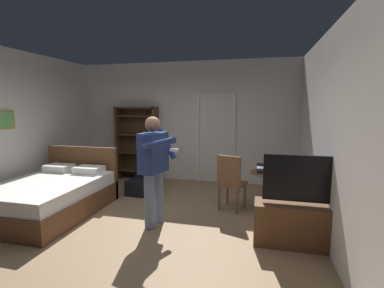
% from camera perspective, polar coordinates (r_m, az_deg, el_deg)
% --- Properties ---
extents(ground_plane, '(5.99, 5.99, 0.00)m').
position_cam_1_polar(ground_plane, '(4.44, -11.34, -16.49)').
color(ground_plane, '#997A56').
extents(wall_back, '(5.54, 0.12, 2.87)m').
position_cam_1_polar(wall_back, '(6.67, -1.56, 4.62)').
color(wall_back, silver).
rests_on(wall_back, ground_plane).
extents(wall_right, '(0.12, 5.68, 2.87)m').
position_cam_1_polar(wall_right, '(3.79, 28.33, 1.06)').
color(wall_right, silver).
rests_on(wall_right, ground_plane).
extents(doorway_frame, '(0.93, 0.08, 2.13)m').
position_cam_1_polar(doorway_frame, '(6.45, 4.92, 2.60)').
color(doorway_frame, white).
rests_on(doorway_frame, ground_plane).
extents(bed, '(1.51, 1.98, 1.02)m').
position_cam_1_polar(bed, '(5.34, -27.31, -9.50)').
color(bed, brown).
rests_on(bed, ground_plane).
extents(bookshelf, '(1.05, 0.32, 1.80)m').
position_cam_1_polar(bookshelf, '(6.90, -11.30, 0.77)').
color(bookshelf, '#4C331E').
rests_on(bookshelf, ground_plane).
extents(tv_flatscreen, '(1.23, 0.40, 1.21)m').
position_cam_1_polar(tv_flatscreen, '(3.95, 22.15, -14.55)').
color(tv_flatscreen, brown).
rests_on(tv_flatscreen, ground_plane).
extents(side_table, '(0.58, 0.58, 0.70)m').
position_cam_1_polar(side_table, '(4.93, 15.47, -8.31)').
color(side_table, brown).
rests_on(side_table, ground_plane).
extents(laptop, '(0.33, 0.34, 0.16)m').
position_cam_1_polar(laptop, '(4.81, 15.28, -5.18)').
color(laptop, black).
rests_on(laptop, side_table).
extents(bottle_on_table, '(0.06, 0.06, 0.27)m').
position_cam_1_polar(bottle_on_table, '(4.77, 17.34, -4.59)').
color(bottle_on_table, '#35500D').
rests_on(bottle_on_table, side_table).
extents(wooden_chair, '(0.53, 0.53, 0.99)m').
position_cam_1_polar(wooden_chair, '(4.81, 8.13, -7.53)').
color(wooden_chair, brown).
rests_on(wooden_chair, ground_plane).
extents(person_blue_shirt, '(0.69, 0.72, 1.67)m').
position_cam_1_polar(person_blue_shirt, '(4.11, -7.94, -4.06)').
color(person_blue_shirt, slate).
rests_on(person_blue_shirt, ground_plane).
extents(suitcase_dark, '(0.61, 0.38, 0.33)m').
position_cam_1_polar(suitcase_dark, '(6.15, -8.96, -7.76)').
color(suitcase_dark, black).
rests_on(suitcase_dark, ground_plane).
extents(suitcase_small, '(0.54, 0.41, 0.31)m').
position_cam_1_polar(suitcase_small, '(5.79, -10.71, -8.93)').
color(suitcase_small, black).
rests_on(suitcase_small, ground_plane).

